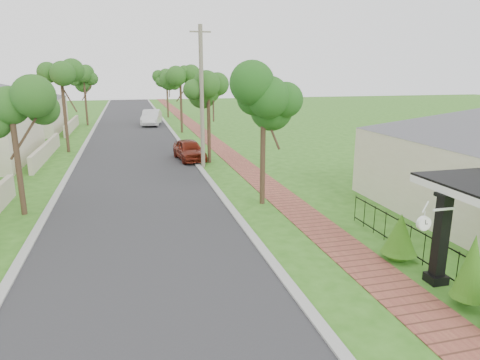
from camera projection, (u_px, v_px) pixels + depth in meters
name	position (u px, v px, depth m)	size (l,w,h in m)	color
ground	(264.00, 285.00, 11.41)	(160.00, 160.00, 0.00)	#2E6618
road	(135.00, 154.00, 29.44)	(7.00, 120.00, 0.02)	#28282B
kerb_right	(187.00, 152.00, 30.33)	(0.30, 120.00, 0.10)	#9E9E99
kerb_left	(79.00, 157.00, 28.56)	(0.30, 120.00, 0.10)	#9E9E99
sidewalk	(223.00, 150.00, 30.96)	(1.50, 120.00, 0.03)	#99543D
porch_post	(440.00, 244.00, 11.30)	(0.48, 0.48, 2.52)	black
picket_fence	(424.00, 248.00, 12.46)	(0.03, 8.02, 1.00)	black
street_trees	(131.00, 84.00, 34.77)	(10.70, 37.65, 5.89)	#382619
hedge_row	(456.00, 265.00, 10.64)	(0.93, 4.88, 2.10)	#295D12
parked_car_red	(189.00, 150.00, 27.35)	(1.54, 3.84, 1.31)	maroon
parked_car_white	(151.00, 118.00, 44.93)	(1.70, 4.87, 1.60)	silver
near_tree	(263.00, 103.00, 17.43)	(2.10, 2.10, 5.40)	#382619
utility_pole	(202.00, 97.00, 24.49)	(1.20, 0.24, 8.07)	slate
station_clock	(425.00, 222.00, 10.51)	(1.04, 0.13, 0.53)	white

